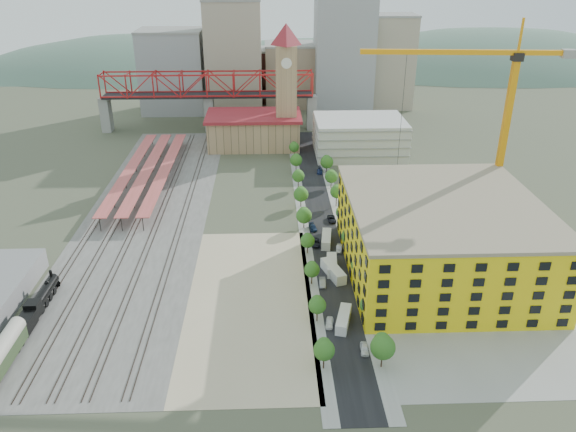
{
  "coord_description": "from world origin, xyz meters",
  "views": [
    {
      "loc": [
        0.7,
        -138.64,
        71.19
      ],
      "look_at": [
        5.49,
        -8.0,
        10.0
      ],
      "focal_mm": 35.0,
      "sensor_mm": 36.0,
      "label": 1
    }
  ],
  "objects_px": {
    "coach": "(0,357)",
    "locomotive": "(39,302)",
    "construction_building": "(441,237)",
    "site_trailer_d": "(326,239)",
    "tower_crane": "(495,106)",
    "site_trailer_b": "(333,271)",
    "site_trailer_c": "(332,265)",
    "car_0": "(329,323)",
    "site_trailer_a": "(343,319)",
    "clock_tower": "(286,75)"
  },
  "relations": [
    {
      "from": "locomotive",
      "to": "site_trailer_b",
      "type": "bearing_deg",
      "value": 10.3
    },
    {
      "from": "construction_building",
      "to": "site_trailer_d",
      "type": "height_order",
      "value": "construction_building"
    },
    {
      "from": "clock_tower",
      "to": "construction_building",
      "type": "bearing_deg",
      "value": -71.22
    },
    {
      "from": "locomotive",
      "to": "site_trailer_c",
      "type": "distance_m",
      "value": 67.69
    },
    {
      "from": "site_trailer_a",
      "to": "site_trailer_b",
      "type": "bearing_deg",
      "value": 104.77
    },
    {
      "from": "locomotive",
      "to": "site_trailer_c",
      "type": "bearing_deg",
      "value": 12.81
    },
    {
      "from": "tower_crane",
      "to": "site_trailer_d",
      "type": "distance_m",
      "value": 56.3
    },
    {
      "from": "construction_building",
      "to": "locomotive",
      "type": "height_order",
      "value": "construction_building"
    },
    {
      "from": "site_trailer_c",
      "to": "car_0",
      "type": "bearing_deg",
      "value": -92.65
    },
    {
      "from": "site_trailer_a",
      "to": "site_trailer_d",
      "type": "relative_size",
      "value": 0.98
    },
    {
      "from": "site_trailer_c",
      "to": "coach",
      "type": "bearing_deg",
      "value": -147.52
    },
    {
      "from": "clock_tower",
      "to": "site_trailer_a",
      "type": "bearing_deg",
      "value": -86.22
    },
    {
      "from": "site_trailer_a",
      "to": "site_trailer_d",
      "type": "bearing_deg",
      "value": 104.77
    },
    {
      "from": "site_trailer_a",
      "to": "car_0",
      "type": "height_order",
      "value": "site_trailer_a"
    },
    {
      "from": "locomotive",
      "to": "site_trailer_b",
      "type": "relative_size",
      "value": 2.23
    },
    {
      "from": "locomotive",
      "to": "site_trailer_d",
      "type": "bearing_deg",
      "value": 23.72
    },
    {
      "from": "clock_tower",
      "to": "site_trailer_b",
      "type": "relative_size",
      "value": 5.28
    },
    {
      "from": "site_trailer_d",
      "to": "coach",
      "type": "bearing_deg",
      "value": -136.09
    },
    {
      "from": "tower_crane",
      "to": "site_trailer_a",
      "type": "height_order",
      "value": "tower_crane"
    },
    {
      "from": "locomotive",
      "to": "site_trailer_a",
      "type": "height_order",
      "value": "locomotive"
    },
    {
      "from": "clock_tower",
      "to": "tower_crane",
      "type": "height_order",
      "value": "tower_crane"
    },
    {
      "from": "construction_building",
      "to": "site_trailer_c",
      "type": "height_order",
      "value": "construction_building"
    },
    {
      "from": "coach",
      "to": "site_trailer_b",
      "type": "distance_m",
      "value": 73.23
    },
    {
      "from": "site_trailer_c",
      "to": "clock_tower",
      "type": "bearing_deg",
      "value": 99.38
    },
    {
      "from": "site_trailer_d",
      "to": "clock_tower",
      "type": "bearing_deg",
      "value": 102.9
    },
    {
      "from": "locomotive",
      "to": "site_trailer_b",
      "type": "height_order",
      "value": "locomotive"
    },
    {
      "from": "site_trailer_a",
      "to": "site_trailer_c",
      "type": "xyz_separation_m",
      "value": [
        0.0,
        22.66,
        0.04
      ]
    },
    {
      "from": "tower_crane",
      "to": "site_trailer_a",
      "type": "bearing_deg",
      "value": -134.26
    },
    {
      "from": "locomotive",
      "to": "clock_tower",
      "type": "bearing_deg",
      "value": 62.93
    },
    {
      "from": "site_trailer_a",
      "to": "site_trailer_c",
      "type": "distance_m",
      "value": 22.66
    },
    {
      "from": "coach",
      "to": "site_trailer_a",
      "type": "height_order",
      "value": "coach"
    },
    {
      "from": "site_trailer_c",
      "to": "site_trailer_a",
      "type": "bearing_deg",
      "value": -85.26
    },
    {
      "from": "site_trailer_d",
      "to": "car_0",
      "type": "distance_m",
      "value": 37.23
    },
    {
      "from": "coach",
      "to": "construction_building",
      "type": "bearing_deg",
      "value": 19.85
    },
    {
      "from": "clock_tower",
      "to": "site_trailer_d",
      "type": "xyz_separation_m",
      "value": [
        8.0,
        -84.51,
        -27.45
      ]
    },
    {
      "from": "site_trailer_c",
      "to": "car_0",
      "type": "height_order",
      "value": "site_trailer_c"
    },
    {
      "from": "car_0",
      "to": "locomotive",
      "type": "bearing_deg",
      "value": -177.64
    },
    {
      "from": "site_trailer_a",
      "to": "site_trailer_c",
      "type": "height_order",
      "value": "site_trailer_c"
    },
    {
      "from": "clock_tower",
      "to": "tower_crane",
      "type": "xyz_separation_m",
      "value": [
        52.06,
        -75.94,
        6.53
      ]
    },
    {
      "from": "site_trailer_c",
      "to": "car_0",
      "type": "relative_size",
      "value": 2.32
    },
    {
      "from": "clock_tower",
      "to": "car_0",
      "type": "xyz_separation_m",
      "value": [
        5.0,
        -121.61,
        -28.02
      ]
    },
    {
      "from": "coach",
      "to": "tower_crane",
      "type": "height_order",
      "value": "tower_crane"
    },
    {
      "from": "site_trailer_c",
      "to": "car_0",
      "type": "distance_m",
      "value": 23.32
    },
    {
      "from": "tower_crane",
      "to": "site_trailer_b",
      "type": "xyz_separation_m",
      "value": [
        -44.06,
        -25.58,
        -33.88
      ]
    },
    {
      "from": "locomotive",
      "to": "tower_crane",
      "type": "relative_size",
      "value": 0.38
    },
    {
      "from": "locomotive",
      "to": "site_trailer_d",
      "type": "relative_size",
      "value": 2.41
    },
    {
      "from": "site_trailer_d",
      "to": "construction_building",
      "type": "bearing_deg",
      "value": -23.27
    },
    {
      "from": "coach",
      "to": "locomotive",
      "type": "bearing_deg",
      "value": 90.0
    },
    {
      "from": "coach",
      "to": "tower_crane",
      "type": "xyz_separation_m",
      "value": [
        110.06,
        57.26,
        32.18
      ]
    },
    {
      "from": "site_trailer_c",
      "to": "locomotive",
      "type": "bearing_deg",
      "value": -162.45
    }
  ]
}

